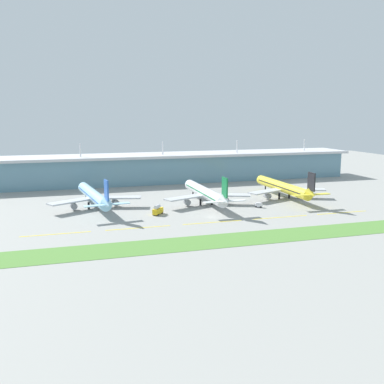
{
  "coord_description": "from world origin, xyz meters",
  "views": [
    {
      "loc": [
        -65.38,
        -188.16,
        48.62
      ],
      "look_at": [
        -1.15,
        29.34,
        7.0
      ],
      "focal_mm": 40.09,
      "sensor_mm": 36.0,
      "label": 1
    }
  ],
  "objects_px": {
    "airliner_far": "(283,187)",
    "baggage_cart": "(259,205)",
    "fuel_truck": "(158,210)",
    "airliner_near": "(94,196)",
    "airliner_middle": "(205,193)"
  },
  "relations": [
    {
      "from": "airliner_far",
      "to": "baggage_cart",
      "type": "xyz_separation_m",
      "value": [
        -24.28,
        -18.87,
        -5.19
      ]
    },
    {
      "from": "airliner_far",
      "to": "baggage_cart",
      "type": "bearing_deg",
      "value": -142.15
    },
    {
      "from": "fuel_truck",
      "to": "baggage_cart",
      "type": "bearing_deg",
      "value": 0.75
    },
    {
      "from": "airliner_near",
      "to": "airliner_far",
      "type": "bearing_deg",
      "value": -2.2
    },
    {
      "from": "airliner_far",
      "to": "baggage_cart",
      "type": "distance_m",
      "value": 31.19
    },
    {
      "from": "fuel_truck",
      "to": "baggage_cart",
      "type": "relative_size",
      "value": 1.86
    },
    {
      "from": "airliner_far",
      "to": "fuel_truck",
      "type": "bearing_deg",
      "value": -166.0
    },
    {
      "from": "airliner_near",
      "to": "fuel_truck",
      "type": "bearing_deg",
      "value": -39.54
    },
    {
      "from": "airliner_near",
      "to": "baggage_cart",
      "type": "height_order",
      "value": "airliner_near"
    },
    {
      "from": "airliner_near",
      "to": "airliner_far",
      "type": "distance_m",
      "value": 107.34
    },
    {
      "from": "airliner_near",
      "to": "fuel_truck",
      "type": "distance_m",
      "value": 37.46
    },
    {
      "from": "airliner_middle",
      "to": "airliner_far",
      "type": "bearing_deg",
      "value": 4.86
    },
    {
      "from": "fuel_truck",
      "to": "airliner_far",
      "type": "bearing_deg",
      "value": 14.0
    },
    {
      "from": "baggage_cart",
      "to": "airliner_far",
      "type": "bearing_deg",
      "value": 37.85
    },
    {
      "from": "airliner_near",
      "to": "airliner_far",
      "type": "relative_size",
      "value": 0.99
    }
  ]
}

